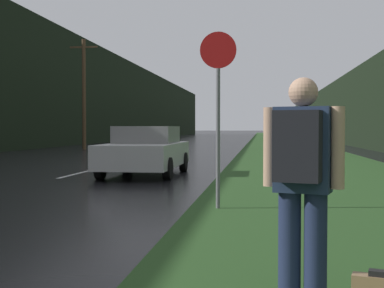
{
  "coord_description": "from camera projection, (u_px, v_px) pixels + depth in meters",
  "views": [
    {
      "loc": [
        5.5,
        0.02,
        1.37
      ],
      "look_at": [
        3.42,
        16.1,
        0.89
      ],
      "focal_mm": 50.0,
      "sensor_mm": 36.0,
      "label": 1
    }
  ],
  "objects": [
    {
      "name": "lane_stripe_d",
      "position": [
        132.0,
        160.0,
        22.99
      ],
      "size": [
        0.12,
        3.0,
        0.01
      ],
      "primitive_type": "cube",
      "color": "silver",
      "rests_on": "ground_plane"
    },
    {
      "name": "lane_stripe_e",
      "position": [
        162.0,
        153.0,
        29.93
      ],
      "size": [
        0.12,
        3.0,
        0.01
      ],
      "primitive_type": "cube",
      "color": "silver",
      "rests_on": "ground_plane"
    },
    {
      "name": "utility_pole_far",
      "position": [
        84.0,
        93.0,
        34.07
      ],
      "size": [
        1.8,
        0.24,
        7.03
      ],
      "color": "#4C3823",
      "rests_on": "ground_plane"
    },
    {
      "name": "car_passing_near",
      "position": [
        146.0,
        151.0,
        15.66
      ],
      "size": [
        2.04,
        4.65,
        1.43
      ],
      "rotation": [
        0.0,
        0.0,
        3.14
      ],
      "color": "#BCBCBC",
      "rests_on": "ground_plane"
    },
    {
      "name": "lane_stripe_c",
      "position": [
        77.0,
        174.0,
        16.05
      ],
      "size": [
        0.12,
        3.0,
        0.01
      ],
      "primitive_type": "cube",
      "color": "silver",
      "rests_on": "ground_plane"
    },
    {
      "name": "grass_verge",
      "position": [
        285.0,
        147.0,
        39.45
      ],
      "size": [
        6.0,
        240.0,
        0.02
      ],
      "primitive_type": "cube",
      "color": "#26471E",
      "rests_on": "ground_plane"
    },
    {
      "name": "hitchhiker_with_backpack",
      "position": [
        302.0,
        177.0,
        3.98
      ],
      "size": [
        0.59,
        0.49,
        1.75
      ],
      "rotation": [
        0.0,
        0.0,
        -0.27
      ],
      "color": "#1E2847",
      "rests_on": "ground_plane"
    },
    {
      "name": "stop_sign",
      "position": [
        218.0,
        104.0,
        8.98
      ],
      "size": [
        0.62,
        0.07,
        2.99
      ],
      "color": "slate",
      "rests_on": "ground_plane"
    },
    {
      "name": "treeline_far_side",
      "position": [
        96.0,
        96.0,
        51.48
      ],
      "size": [
        2.0,
        140.0,
        8.97
      ],
      "primitive_type": "cube",
      "color": "black",
      "rests_on": "ground_plane"
    },
    {
      "name": "treeline_near_side",
      "position": [
        347.0,
        111.0,
        48.5
      ],
      "size": [
        2.0,
        140.0,
        5.79
      ],
      "primitive_type": "cube",
      "color": "black",
      "rests_on": "ground_plane"
    }
  ]
}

